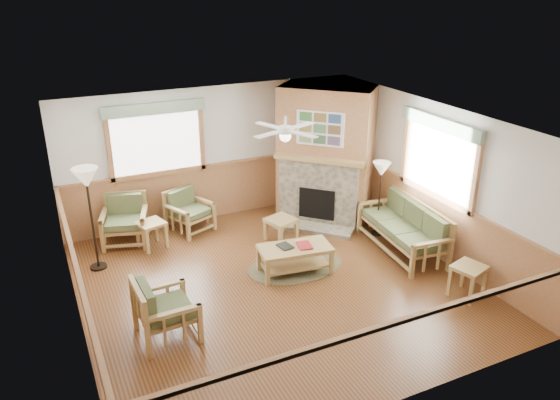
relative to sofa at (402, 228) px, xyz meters
name	(u,v)px	position (x,y,z in m)	size (l,w,h in m)	color
floor	(276,284)	(-2.55, -0.09, -0.45)	(6.00, 6.00, 0.01)	#593318
ceiling	(276,122)	(-2.55, -0.09, 2.25)	(6.00, 6.00, 0.01)	white
wall_back	(212,154)	(-2.55, 2.91, 0.90)	(6.00, 0.02, 2.70)	silver
wall_front	(394,309)	(-2.55, -3.09, 0.90)	(6.00, 0.02, 2.70)	silver
wall_left	(70,247)	(-5.55, -0.09, 0.90)	(0.02, 6.00, 2.70)	silver
wall_right	(431,179)	(0.45, -0.09, 0.90)	(0.02, 6.00, 2.70)	silver
wainscot	(276,254)	(-2.55, -0.09, 0.10)	(6.00, 6.00, 1.10)	#98653E
fireplace	(326,154)	(-0.50, 1.96, 0.90)	(2.20, 2.20, 2.70)	#98653E
window_back	(153,101)	(-3.65, 2.87, 2.08)	(1.90, 0.16, 1.50)	white
window_right	(445,116)	(0.41, -0.29, 2.08)	(0.16, 1.90, 1.50)	white
ceiling_fan	(285,118)	(-2.25, 0.21, 2.21)	(1.24, 1.24, 0.36)	white
sofa	(402,228)	(0.00, 0.00, 0.00)	(0.79, 1.94, 0.89)	#A1834B
armchair_back_left	(125,221)	(-4.46, 2.46, 0.00)	(0.79, 0.79, 0.89)	#A1834B
armchair_back_right	(190,211)	(-3.22, 2.46, -0.04)	(0.73, 0.73, 0.82)	#A1834B
armchair_left	(166,309)	(-4.49, -0.68, -0.01)	(0.78, 0.78, 0.88)	#A1834B
coffee_table	(295,260)	(-2.10, 0.12, -0.21)	(1.20, 0.60, 0.48)	#A1834B
end_table_chairs	(152,235)	(-4.06, 2.05, -0.19)	(0.46, 0.44, 0.51)	#A1834B
end_table_sofa	(467,281)	(0.00, -1.67, -0.19)	(0.47, 0.45, 0.52)	#A1834B
footstool	(281,229)	(-1.79, 1.33, -0.23)	(0.49, 0.49, 0.43)	#A1834B
braided_rug	(295,266)	(-2.00, 0.30, -0.44)	(1.71, 1.71, 0.01)	brown
floor_lamp_left	(92,219)	(-5.08, 1.71, 0.46)	(0.42, 0.42, 1.82)	black
floor_lamp_right	(379,199)	(0.00, 0.75, 0.29)	(0.34, 0.34, 1.47)	black
book_red	(304,245)	(-1.95, 0.07, 0.06)	(0.22, 0.30, 0.03)	maroon
book_dark	(285,246)	(-2.25, 0.19, 0.06)	(0.20, 0.27, 0.03)	black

